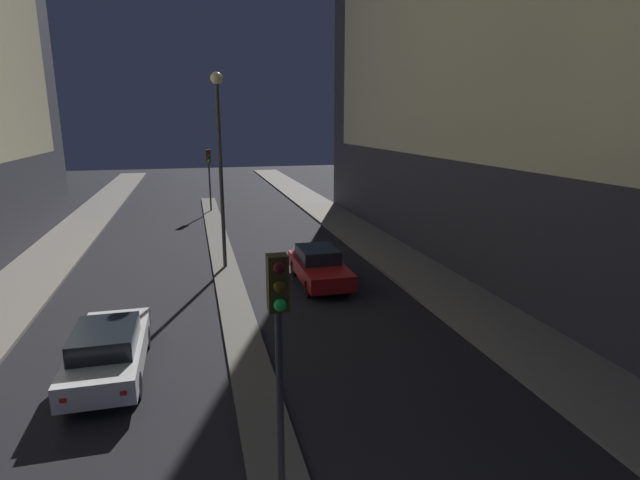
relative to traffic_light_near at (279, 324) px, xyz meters
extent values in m
cube|color=#56544F|center=(0.00, 15.68, -3.19)|extent=(1.09, 36.97, 0.12)
cylinder|color=#383838|center=(0.00, 0.03, -1.45)|extent=(0.12, 0.12, 3.35)
cube|color=#3D3814|center=(0.00, 0.03, 0.67)|extent=(0.32, 0.28, 0.90)
sphere|color=#4C0F0F|center=(0.00, -0.15, 0.97)|extent=(0.20, 0.20, 0.20)
sphere|color=#4C380A|center=(0.00, -0.15, 0.67)|extent=(0.20, 0.20, 0.20)
sphere|color=#1EEA4C|center=(0.00, -0.15, 0.37)|extent=(0.20, 0.20, 0.20)
cylinder|color=#383838|center=(0.00, 28.24, -1.45)|extent=(0.12, 0.12, 3.35)
cube|color=#3D3814|center=(0.00, 28.24, 0.67)|extent=(0.32, 0.28, 0.90)
sphere|color=#4C0F0F|center=(0.00, 28.06, 0.97)|extent=(0.20, 0.20, 0.20)
sphere|color=#4C380A|center=(0.00, 28.06, 0.67)|extent=(0.20, 0.20, 0.20)
sphere|color=#1EEA4C|center=(0.00, 28.06, 0.37)|extent=(0.20, 0.20, 0.20)
cylinder|color=#383838|center=(0.00, 14.05, 0.73)|extent=(0.16, 0.16, 7.72)
sphere|color=#F9EAB2|center=(0.00, 14.05, 4.74)|extent=(0.50, 0.50, 0.50)
cube|color=silver|center=(-3.50, 5.38, -2.64)|extent=(1.71, 4.45, 0.59)
cube|color=black|center=(-3.50, 5.05, -2.09)|extent=(1.45, 2.00, 0.50)
cube|color=red|center=(-4.09, 3.16, -2.61)|extent=(0.14, 0.04, 0.10)
cube|color=red|center=(-2.90, 3.16, -2.61)|extent=(0.14, 0.04, 0.10)
cylinder|color=black|center=(-4.24, 6.76, -2.93)|extent=(0.22, 0.64, 0.64)
cylinder|color=black|center=(-2.75, 6.76, -2.93)|extent=(0.22, 0.64, 0.64)
cylinder|color=black|center=(-4.24, 4.00, -2.93)|extent=(0.22, 0.64, 0.64)
cylinder|color=black|center=(-2.75, 4.00, -2.93)|extent=(0.22, 0.64, 0.64)
cube|color=maroon|center=(3.50, 11.00, -2.63)|extent=(1.72, 4.28, 0.59)
cube|color=black|center=(3.50, 11.32, -2.08)|extent=(1.46, 1.92, 0.51)
cube|color=red|center=(2.89, 13.14, -2.60)|extent=(0.14, 0.04, 0.10)
cube|color=red|center=(4.10, 13.14, -2.60)|extent=(0.14, 0.04, 0.10)
cylinder|color=black|center=(2.75, 12.32, -2.93)|extent=(0.22, 0.64, 0.64)
cylinder|color=black|center=(4.25, 12.32, -2.93)|extent=(0.22, 0.64, 0.64)
cylinder|color=black|center=(2.75, 9.67, -2.93)|extent=(0.22, 0.64, 0.64)
cylinder|color=black|center=(4.25, 9.67, -2.93)|extent=(0.22, 0.64, 0.64)
camera|label=1|loc=(-1.20, -7.27, 3.14)|focal=28.00mm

